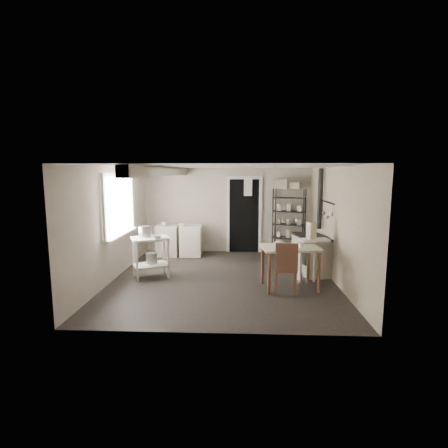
{
  "coord_description": "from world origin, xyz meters",
  "views": [
    {
      "loc": [
        0.33,
        -7.01,
        2.19
      ],
      "look_at": [
        0.0,
        0.3,
        1.1
      ],
      "focal_mm": 28.0,
      "sensor_mm": 36.0,
      "label": 1
    }
  ],
  "objects_px": {
    "base_cabinets": "(179,238)",
    "shelf_rack": "(289,220)",
    "flour_sack": "(279,247)",
    "stove": "(312,253)",
    "chair": "(286,266)",
    "prep_table": "(151,259)",
    "stockpot": "(145,233)",
    "work_table": "(290,269)"
  },
  "relations": [
    {
      "from": "shelf_rack",
      "to": "stove",
      "type": "relative_size",
      "value": 1.69
    },
    {
      "from": "prep_table",
      "to": "shelf_rack",
      "type": "height_order",
      "value": "shelf_rack"
    },
    {
      "from": "prep_table",
      "to": "work_table",
      "type": "xyz_separation_m",
      "value": [
        2.8,
        -0.56,
        -0.02
      ]
    },
    {
      "from": "stockpot",
      "to": "work_table",
      "type": "distance_m",
      "value": 3.02
    },
    {
      "from": "prep_table",
      "to": "stove",
      "type": "height_order",
      "value": "stove"
    },
    {
      "from": "stockpot",
      "to": "flour_sack",
      "type": "relative_size",
      "value": 0.66
    },
    {
      "from": "prep_table",
      "to": "stove",
      "type": "distance_m",
      "value": 3.47
    },
    {
      "from": "stove",
      "to": "chair",
      "type": "distance_m",
      "value": 1.5
    },
    {
      "from": "base_cabinets",
      "to": "stove",
      "type": "xyz_separation_m",
      "value": [
        3.18,
        -1.44,
        -0.02
      ]
    },
    {
      "from": "chair",
      "to": "stockpot",
      "type": "bearing_deg",
      "value": 169.45
    },
    {
      "from": "stockpot",
      "to": "stove",
      "type": "height_order",
      "value": "stockpot"
    },
    {
      "from": "base_cabinets",
      "to": "work_table",
      "type": "xyz_separation_m",
      "value": [
        2.54,
        -2.51,
        -0.08
      ]
    },
    {
      "from": "base_cabinets",
      "to": "shelf_rack",
      "type": "bearing_deg",
      "value": 2.75
    },
    {
      "from": "prep_table",
      "to": "stove",
      "type": "xyz_separation_m",
      "value": [
        3.43,
        0.51,
        0.04
      ]
    },
    {
      "from": "chair",
      "to": "work_table",
      "type": "bearing_deg",
      "value": 71.22
    },
    {
      "from": "stove",
      "to": "flour_sack",
      "type": "distance_m",
      "value": 1.62
    },
    {
      "from": "chair",
      "to": "base_cabinets",
      "type": "bearing_deg",
      "value": 137.27
    },
    {
      "from": "base_cabinets",
      "to": "work_table",
      "type": "relative_size",
      "value": 1.16
    },
    {
      "from": "work_table",
      "to": "shelf_rack",
      "type": "bearing_deg",
      "value": 82.88
    },
    {
      "from": "work_table",
      "to": "flour_sack",
      "type": "distance_m",
      "value": 2.59
    },
    {
      "from": "prep_table",
      "to": "work_table",
      "type": "distance_m",
      "value": 2.86
    },
    {
      "from": "prep_table",
      "to": "chair",
      "type": "xyz_separation_m",
      "value": [
        2.7,
        -0.79,
        0.08
      ]
    },
    {
      "from": "work_table",
      "to": "chair",
      "type": "height_order",
      "value": "chair"
    },
    {
      "from": "prep_table",
      "to": "shelf_rack",
      "type": "xyz_separation_m",
      "value": [
        3.14,
        2.15,
        0.55
      ]
    },
    {
      "from": "work_table",
      "to": "chair",
      "type": "relative_size",
      "value": 1.11
    },
    {
      "from": "base_cabinets",
      "to": "stove",
      "type": "relative_size",
      "value": 1.18
    },
    {
      "from": "base_cabinets",
      "to": "chair",
      "type": "height_order",
      "value": "chair"
    },
    {
      "from": "stockpot",
      "to": "flour_sack",
      "type": "bearing_deg",
      "value": 33.8
    },
    {
      "from": "base_cabinets",
      "to": "work_table",
      "type": "bearing_deg",
      "value": -45.93
    },
    {
      "from": "shelf_rack",
      "to": "stove",
      "type": "height_order",
      "value": "shelf_rack"
    },
    {
      "from": "stockpot",
      "to": "work_table",
      "type": "xyz_separation_m",
      "value": [
        2.91,
        -0.58,
        -0.56
      ]
    },
    {
      "from": "shelf_rack",
      "to": "stockpot",
      "type": "bearing_deg",
      "value": -126.82
    },
    {
      "from": "prep_table",
      "to": "base_cabinets",
      "type": "xyz_separation_m",
      "value": [
        0.26,
        1.94,
        0.06
      ]
    },
    {
      "from": "shelf_rack",
      "to": "base_cabinets",
      "type": "bearing_deg",
      "value": -156.05
    },
    {
      "from": "work_table",
      "to": "flour_sack",
      "type": "xyz_separation_m",
      "value": [
        0.09,
        2.59,
        -0.14
      ]
    },
    {
      "from": "base_cabinets",
      "to": "flour_sack",
      "type": "bearing_deg",
      "value": 0.39
    },
    {
      "from": "flour_sack",
      "to": "stove",
      "type": "bearing_deg",
      "value": -70.29
    },
    {
      "from": "prep_table",
      "to": "chair",
      "type": "bearing_deg",
      "value": -16.43
    },
    {
      "from": "stockpot",
      "to": "base_cabinets",
      "type": "distance_m",
      "value": 2.02
    },
    {
      "from": "prep_table",
      "to": "stockpot",
      "type": "distance_m",
      "value": 0.55
    },
    {
      "from": "stockpot",
      "to": "flour_sack",
      "type": "height_order",
      "value": "stockpot"
    },
    {
      "from": "stockpot",
      "to": "work_table",
      "type": "relative_size",
      "value": 0.27
    }
  ]
}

